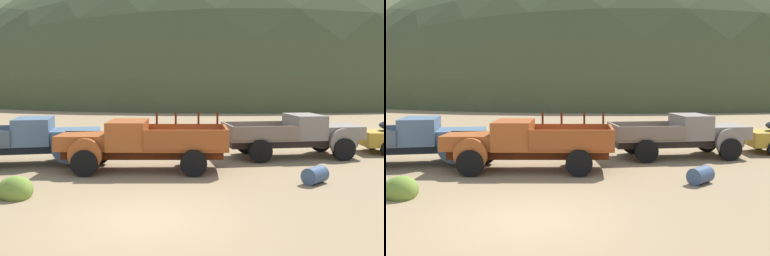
% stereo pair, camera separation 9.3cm
% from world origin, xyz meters
% --- Properties ---
extents(ground_plane, '(300.00, 300.00, 0.00)m').
position_xyz_m(ground_plane, '(0.00, 0.00, 0.00)').
color(ground_plane, '#937A56').
extents(hill_center, '(113.11, 82.92, 54.05)m').
position_xyz_m(hill_center, '(32.70, 69.15, 0.00)').
color(hill_center, '#424C2D').
rests_on(hill_center, ground).
extents(truck_chalk_blue, '(6.40, 2.64, 1.89)m').
position_xyz_m(truck_chalk_blue, '(-3.51, 8.05, 1.01)').
color(truck_chalk_blue, '#262D39').
rests_on(truck_chalk_blue, ground).
extents(truck_oxide_orange, '(6.61, 3.61, 2.16)m').
position_xyz_m(truck_oxide_orange, '(0.30, 5.88, 1.00)').
color(truck_oxide_orange, '#51220D').
rests_on(truck_oxide_orange, ground).
extents(truck_primer_gray, '(6.17, 2.99, 1.89)m').
position_xyz_m(truck_primer_gray, '(7.98, 6.88, 0.99)').
color(truck_primer_gray, '#3D322D').
rests_on(truck_primer_gray, ground).
extents(oil_drum_tipped, '(1.02, 0.91, 0.56)m').
position_xyz_m(oil_drum_tipped, '(5.96, 2.30, 0.28)').
color(oil_drum_tipped, '#384C6B').
rests_on(oil_drum_tipped, ground).
extents(bush_between_trucks, '(1.01, 0.99, 0.85)m').
position_xyz_m(bush_between_trucks, '(-3.36, 2.87, 0.23)').
color(bush_between_trucks, olive).
rests_on(bush_between_trucks, ground).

